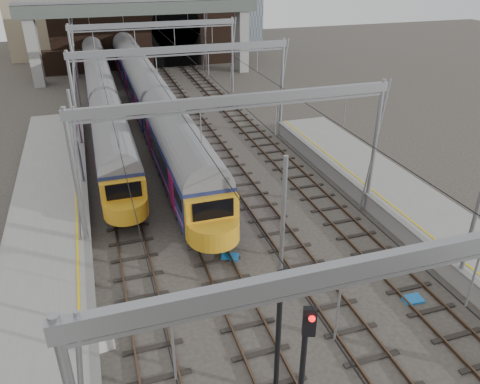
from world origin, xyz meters
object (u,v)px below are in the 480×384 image
object	(u,v)px
train_second	(97,73)
relay_cabinet	(105,335)
train_main	(136,71)
signal_near_left	(280,321)
signal_near_centre	(304,358)

from	to	relation	value
train_second	relay_cabinet	bearing A→B (deg)	-92.64
train_main	signal_near_left	bearing A→B (deg)	-90.17
relay_cabinet	train_main	bearing A→B (deg)	75.24
train_main	signal_near_left	size ratio (longest dim) A/B	11.85
signal_near_left	signal_near_centre	distance (m)	1.63
signal_near_left	relay_cabinet	world-z (taller)	signal_near_left
signal_near_left	relay_cabinet	distance (m)	7.55
train_second	signal_near_left	size ratio (longest dim) A/B	10.77
train_main	train_second	size ratio (longest dim) A/B	1.10
train_main	signal_near_centre	distance (m)	43.40
train_second	train_main	bearing A→B (deg)	-11.02
signal_near_centre	relay_cabinet	bearing A→B (deg)	154.20
train_main	relay_cabinet	distance (m)	38.10
train_second	relay_cabinet	size ratio (longest dim) A/B	48.07
signal_near_centre	relay_cabinet	xyz separation A→B (m)	(-5.77, 5.78, -2.73)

